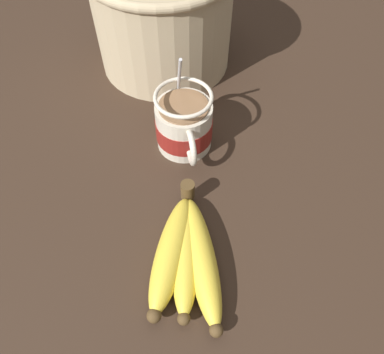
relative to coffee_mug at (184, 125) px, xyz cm
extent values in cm
cube|color=#332319|center=(4.48, -2.80, -6.22)|extent=(137.95, 137.95, 3.99)
cylinder|color=beige|center=(-0.13, 0.00, -0.25)|extent=(8.75, 8.75, 7.95)
cylinder|color=maroon|center=(-0.13, 0.00, -0.77)|extent=(8.95, 8.95, 3.46)
torus|color=beige|center=(5.19, 0.00, 0.71)|extent=(5.64, 0.90, 5.64)
cylinder|color=#846042|center=(-0.13, 0.00, 3.82)|extent=(7.55, 7.55, 0.40)
torus|color=beige|center=(-0.13, 0.00, 5.65)|extent=(8.75, 8.75, 0.60)
cylinder|color=#B2B2B7|center=(-4.32, 0.00, 4.10)|extent=(5.78, 0.50, 13.84)
ellipsoid|color=#B2B2B7|center=(-1.66, 0.00, -2.73)|extent=(3.00, 2.00, 0.80)
cylinder|color=#4C381E|center=(11.11, -1.62, -1.51)|extent=(2.00, 2.00, 3.00)
ellipsoid|color=gold|center=(19.52, -5.37, -2.27)|extent=(16.58, 10.25, 3.92)
sphere|color=#4C381E|center=(27.02, -8.71, -2.27)|extent=(1.76, 1.76, 1.76)
ellipsoid|color=gold|center=(20.04, -3.61, -2.50)|extent=(16.65, 6.93, 3.46)
sphere|color=#4C381E|center=(27.98, -5.39, -2.50)|extent=(1.56, 1.56, 1.56)
ellipsoid|color=gold|center=(21.05, -1.82, -2.40)|extent=(17.95, 4.03, 3.67)
sphere|color=#4C381E|center=(29.99, -2.01, -2.40)|extent=(1.65, 1.65, 1.65)
cylinder|color=tan|center=(-22.31, 0.50, 4.54)|extent=(24.48, 24.48, 17.53)
camera|label=1|loc=(40.16, -6.87, 42.21)|focal=35.00mm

